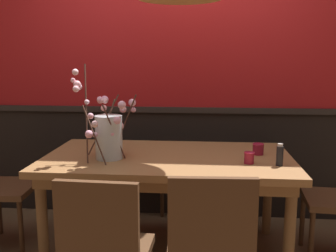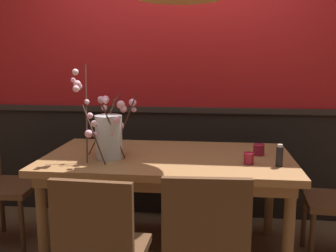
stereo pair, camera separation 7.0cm
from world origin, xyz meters
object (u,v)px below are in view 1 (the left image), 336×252
(vase_with_blossoms, at_px, (108,134))
(chair_far_side_left, at_px, (149,156))
(chair_near_side_left, at_px, (104,248))
(candle_holder_nearer_edge, at_px, (249,158))
(dining_table, at_px, (168,167))
(chair_far_side_right, at_px, (209,155))
(condiment_bottle, at_px, (280,155))
(chair_near_side_right, at_px, (210,250))
(candle_holder_nearer_center, at_px, (258,149))

(vase_with_blossoms, bearing_deg, chair_far_side_left, 82.12)
(chair_near_side_left, distance_m, candle_holder_nearer_edge, 1.12)
(chair_far_side_left, bearing_deg, candle_holder_nearer_edge, -52.86)
(dining_table, distance_m, chair_far_side_right, 0.98)
(vase_with_blossoms, distance_m, condiment_bottle, 1.15)
(dining_table, xyz_separation_m, chair_far_side_right, (0.31, 0.92, -0.15))
(chair_near_side_left, distance_m, vase_with_blossoms, 0.92)
(chair_near_side_right, distance_m, condiment_bottle, 0.90)
(dining_table, height_order, condiment_bottle, condiment_bottle)
(dining_table, bearing_deg, chair_far_side_right, 71.13)
(chair_far_side_left, height_order, condiment_bottle, condiment_bottle)
(chair_far_side_right, bearing_deg, chair_near_side_left, -106.77)
(candle_holder_nearer_center, distance_m, condiment_bottle, 0.30)
(chair_far_side_right, height_order, chair_far_side_left, chair_far_side_right)
(condiment_bottle, bearing_deg, chair_far_side_left, 132.18)
(chair_far_side_left, xyz_separation_m, condiment_bottle, (1.00, -1.11, 0.32))
(dining_table, distance_m, chair_near_side_right, 0.97)
(dining_table, bearing_deg, candle_holder_nearer_center, 7.41)
(chair_near_side_right, bearing_deg, dining_table, 107.35)
(chair_near_side_right, relative_size, chair_far_side_left, 1.04)
(candle_holder_nearer_center, xyz_separation_m, condiment_bottle, (0.10, -0.28, 0.03))
(dining_table, xyz_separation_m, vase_with_blossoms, (-0.40, -0.11, 0.25))
(chair_far_side_left, relative_size, vase_with_blossoms, 1.37)
(candle_holder_nearer_edge, distance_m, condiment_bottle, 0.19)
(dining_table, height_order, vase_with_blossoms, vase_with_blossoms)
(chair_far_side_left, bearing_deg, condiment_bottle, -47.82)
(chair_near_side_left, bearing_deg, candle_holder_nearer_center, 48.45)
(chair_far_side_right, height_order, chair_near_side_left, chair_far_side_right)
(chair_far_side_right, height_order, vase_with_blossoms, vase_with_blossoms)
(chair_near_side_left, height_order, candle_holder_nearer_edge, chair_near_side_left)
(chair_near_side_right, bearing_deg, chair_far_side_left, 106.77)
(dining_table, distance_m, candle_holder_nearer_edge, 0.59)
(chair_far_side_right, distance_m, chair_near_side_left, 1.91)
(chair_far_side_right, relative_size, candle_holder_nearer_center, 11.11)
(chair_near_side_left, bearing_deg, chair_far_side_left, 90.83)
(chair_far_side_right, distance_m, vase_with_blossoms, 1.32)
(chair_near_side_right, distance_m, chair_far_side_left, 1.90)
(dining_table, relative_size, candle_holder_nearer_center, 20.93)
(dining_table, bearing_deg, vase_with_blossoms, -164.61)
(chair_far_side_left, relative_size, condiment_bottle, 6.09)
(chair_far_side_right, xyz_separation_m, condiment_bottle, (0.43, -1.12, 0.30))
(candle_holder_nearer_center, relative_size, candle_holder_nearer_edge, 1.07)
(candle_holder_nearer_center, bearing_deg, candle_holder_nearer_edge, -110.48)
(candle_holder_nearer_center, bearing_deg, condiment_bottle, -71.19)
(chair_near_side_left, relative_size, candle_holder_nearer_center, 10.57)
(candle_holder_nearer_edge, bearing_deg, dining_table, 163.17)
(dining_table, xyz_separation_m, chair_near_side_left, (-0.24, -0.91, -0.17))
(chair_near_side_right, xyz_separation_m, candle_holder_nearer_center, (0.36, 1.00, 0.27))
(vase_with_blossoms, height_order, condiment_bottle, vase_with_blossoms)
(chair_far_side_left, height_order, vase_with_blossoms, vase_with_blossoms)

